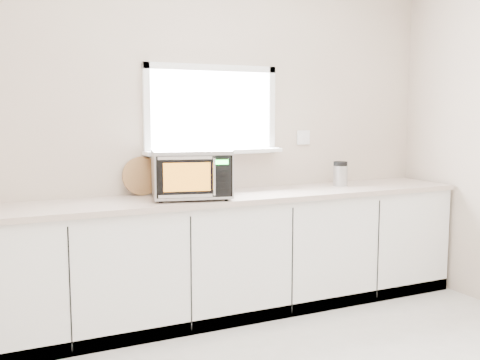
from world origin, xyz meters
TOP-DOWN VIEW (x-y plane):
  - back_wall at (0.00, 2.00)m, footprint 4.00×0.17m
  - cabinets at (0.00, 1.70)m, footprint 3.92×0.60m
  - countertop at (0.00, 1.69)m, footprint 3.92×0.64m
  - microwave at (-0.30, 1.63)m, footprint 0.62×0.53m
  - knife_block at (-0.19, 1.65)m, footprint 0.18×0.26m
  - cutting_board at (-0.58, 1.94)m, footprint 0.29×0.07m
  - coffee_grinder at (1.07, 1.75)m, footprint 0.15×0.15m

SIDE VIEW (x-z plane):
  - cabinets at x=0.00m, z-range 0.00..0.88m
  - countertop at x=0.00m, z-range 0.88..0.92m
  - coffee_grinder at x=1.07m, z-range 0.92..1.13m
  - cutting_board at x=-0.58m, z-range 0.92..1.21m
  - knife_block at x=-0.19m, z-range 0.90..1.23m
  - microwave at x=-0.30m, z-range 0.93..1.28m
  - back_wall at x=0.00m, z-range 0.01..2.71m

